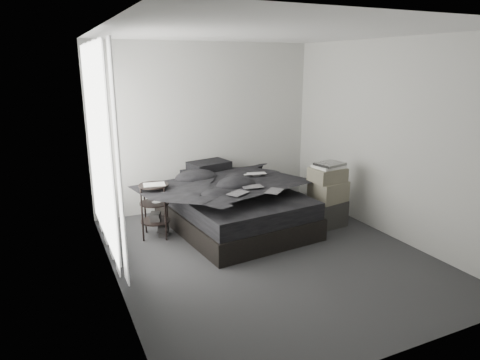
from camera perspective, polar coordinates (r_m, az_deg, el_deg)
name	(u,v)px	position (r m, az deg, el deg)	size (l,w,h in m)	color
floor	(267,254)	(5.37, 3.66, -9.80)	(3.60, 4.20, 0.01)	#2F2F31
ceiling	(271,32)	(4.88, 4.20, 19.06)	(3.60, 4.20, 0.01)	white
wall_back	(205,127)	(6.85, -4.63, 7.06)	(3.60, 0.01, 2.60)	beige
wall_front	(408,203)	(3.34, 21.51, -2.81)	(3.60, 0.01, 2.60)	beige
wall_left	(109,166)	(4.41, -17.09, 1.80)	(0.01, 4.20, 2.60)	beige
wall_right	(388,139)	(6.03, 19.14, 5.13)	(0.01, 4.20, 2.60)	beige
window_left	(98,145)	(5.27, -18.36, 4.40)	(0.02, 2.00, 2.30)	white
curtain_left	(103,151)	(5.29, -17.76, 3.71)	(0.06, 2.12, 2.48)	white
bed	(234,217)	(6.16, -0.83, -4.93)	(1.62, 2.14, 0.29)	black
mattress	(234,200)	(6.08, -0.84, -2.64)	(1.56, 2.07, 0.23)	black
duvet	(235,184)	(5.97, -0.61, -0.59)	(1.58, 1.83, 0.25)	black
pillow_lower	(204,175)	(6.71, -4.76, 0.70)	(0.64, 0.44, 0.15)	black
pillow_upper	(209,166)	(6.69, -4.15, 1.90)	(0.60, 0.41, 0.13)	black
laptop	(255,170)	(6.21, 2.06, 1.36)	(0.34, 0.22, 0.03)	silver
comic_a	(238,187)	(5.37, -0.24, -0.96)	(0.27, 0.18, 0.01)	black
comic_b	(253,181)	(5.66, 1.69, -0.07)	(0.27, 0.18, 0.01)	black
comic_c	(274,184)	(5.48, 4.62, -0.56)	(0.27, 0.18, 0.01)	black
side_stand	(155,211)	(5.86, -11.28, -4.09)	(0.39, 0.39, 0.72)	black
papers	(154,185)	(5.74, -11.37, -0.63)	(0.28, 0.21, 0.01)	white
floor_books	(163,230)	(5.99, -10.17, -6.60)	(0.13, 0.19, 0.13)	black
box_lower	(326,213)	(6.32, 11.39, -4.33)	(0.51, 0.40, 0.37)	black
box_mid	(328,191)	(6.21, 11.70, -1.47)	(0.47, 0.37, 0.29)	#696453
box_upper	(328,175)	(6.14, 11.60, 0.69)	(0.45, 0.36, 0.20)	#696453
art_book_white	(329,166)	(6.12, 11.73, 1.78)	(0.39, 0.31, 0.04)	silver
art_book_snake	(330,164)	(6.11, 11.90, 2.11)	(0.37, 0.30, 0.04)	silver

